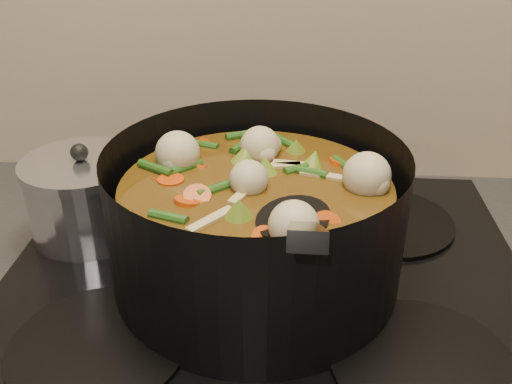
{
  "coord_description": "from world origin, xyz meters",
  "views": [
    {
      "loc": [
        0.03,
        1.38,
        1.34
      ],
      "look_at": [
        -0.01,
        1.93,
        1.04
      ],
      "focal_mm": 40.0,
      "sensor_mm": 36.0,
      "label": 1
    }
  ],
  "objects": [
    {
      "name": "stovetop",
      "position": [
        0.0,
        1.93,
        0.92
      ],
      "size": [
        0.62,
        0.54,
        0.03
      ],
      "color": "black",
      "rests_on": "counter"
    },
    {
      "name": "stockpot",
      "position": [
        -0.01,
        1.93,
        1.01
      ],
      "size": [
        0.38,
        0.47,
        0.24
      ],
      "rotation": [
        0.0,
        0.0,
        -0.2
      ],
      "color": "black",
      "rests_on": "stovetop"
    },
    {
      "name": "saucepan",
      "position": [
        -0.24,
        2.01,
        0.98
      ],
      "size": [
        0.15,
        0.15,
        0.13
      ],
      "rotation": [
        0.0,
        0.0,
        -0.14
      ],
      "color": "silver",
      "rests_on": "stovetop"
    }
  ]
}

